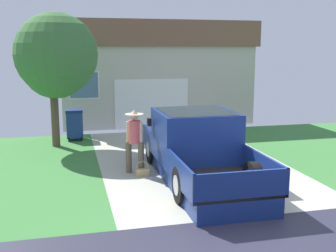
{
  "coord_description": "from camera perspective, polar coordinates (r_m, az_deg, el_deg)",
  "views": [
    {
      "loc": [
        -3.36,
        -7.05,
        3.23
      ],
      "look_at": [
        -0.85,
        3.3,
        1.26
      ],
      "focal_mm": 44.14,
      "sensor_mm": 36.0,
      "label": 1
    }
  ],
  "objects": [
    {
      "name": "pickup_truck",
      "position": [
        10.68,
        3.75,
        -2.99
      ],
      "size": [
        2.1,
        5.44,
        1.71
      ],
      "rotation": [
        0.0,
        0.0,
        -0.01
      ],
      "color": "navy",
      "rests_on": "ground"
    },
    {
      "name": "person_with_hat",
      "position": [
        10.88,
        -4.64,
        -1.7
      ],
      "size": [
        0.5,
        0.5,
        1.7
      ],
      "rotation": [
        0.0,
        0.0,
        -0.53
      ],
      "color": "brown",
      "rests_on": "ground"
    },
    {
      "name": "handbag",
      "position": [
        10.83,
        -3.53,
        -6.28
      ],
      "size": [
        0.34,
        0.17,
        0.4
      ],
      "color": "tan",
      "rests_on": "ground"
    },
    {
      "name": "house_with_garage",
      "position": [
        20.07,
        -2.59,
        7.67
      ],
      "size": [
        8.56,
        6.14,
        4.45
      ],
      "color": "#BBB4A2",
      "rests_on": "ground"
    },
    {
      "name": "front_yard_tree",
      "position": [
        14.04,
        -15.23,
        9.02
      ],
      "size": [
        2.7,
        2.7,
        4.44
      ],
      "color": "brown",
      "rests_on": "ground"
    },
    {
      "name": "wheeled_trash_bin",
      "position": [
        15.4,
        -12.79,
        0.37
      ],
      "size": [
        0.6,
        0.72,
        1.11
      ],
      "color": "navy",
      "rests_on": "ground"
    }
  ]
}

